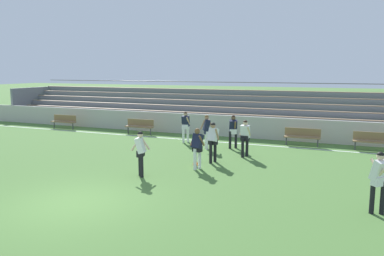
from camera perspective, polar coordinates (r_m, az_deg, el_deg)
name	(u,v)px	position (r m, az deg, el deg)	size (l,w,h in m)	color
ground_plane	(74,203)	(11.89, -17.19, -10.69)	(160.00, 160.00, 0.00)	#477033
field_line_sideline	(204,141)	(21.00, 1.73, -1.93)	(44.00, 0.12, 0.01)	white
sideline_wall	(215,125)	(22.61, 3.38, 0.41)	(48.00, 0.16, 1.24)	#BCB7AD
bleacher_stand	(182,107)	(26.35, -1.52, 3.12)	(26.97, 4.45, 3.03)	#897051
bench_centre_sideline	(140,125)	(23.37, -7.81, 0.43)	(1.80, 0.40, 0.90)	olive
bench_near_bin	(64,120)	(26.72, -18.57, 1.08)	(1.80, 0.40, 0.90)	olive
bench_near_wall_gap	(373,140)	(20.29, 25.41, -1.59)	(1.80, 0.40, 0.90)	olive
bench_far_right	(302,135)	(20.36, 16.13, -1.05)	(1.80, 0.40, 0.90)	olive
player_white_on_ball	(213,139)	(15.97, 3.15, -1.62)	(0.54, 0.47, 1.70)	black
player_dark_wide_left	(197,145)	(14.89, 0.79, -2.56)	(0.54, 0.47, 1.63)	white
player_white_deep_cover	(141,150)	(13.99, -7.68, -3.24)	(0.59, 0.47, 1.67)	black
player_dark_dropping_back	(207,129)	(18.75, 2.20, -0.12)	(0.61, 0.50, 1.68)	white
player_white_challenging	(245,135)	(17.17, 7.93, -1.07)	(0.50, 0.56, 1.66)	black
player_white_overlapping	(379,177)	(11.44, 26.13, -6.58)	(0.53, 0.70, 1.72)	black
player_dark_trailing_run	(233,129)	(18.95, 6.16, -0.12)	(0.49, 0.71, 1.66)	black
player_dark_pressing_high	(186,124)	(20.37, -0.96, 0.57)	(0.44, 0.57, 1.67)	white
soccer_ball	(195,164)	(15.43, 0.51, -5.41)	(0.22, 0.22, 0.22)	orange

